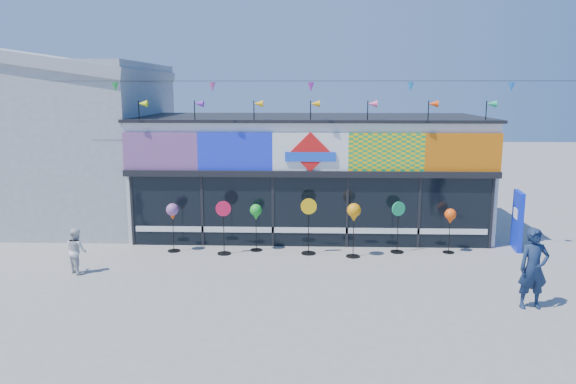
{
  "coord_description": "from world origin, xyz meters",
  "views": [
    {
      "loc": [
        -0.07,
        -14.28,
        5.1
      ],
      "look_at": [
        -0.66,
        2.0,
        2.06
      ],
      "focal_mm": 35.0,
      "sensor_mm": 36.0,
      "label": 1
    }
  ],
  "objects_px": {
    "spinner_5": "(398,226)",
    "spinner_6": "(450,218)",
    "spinner_3": "(309,225)",
    "spinner_1": "(224,226)",
    "blue_sign": "(517,221)",
    "child": "(76,251)",
    "spinner_0": "(173,213)",
    "spinner_4": "(354,214)",
    "adult_man": "(533,269)",
    "spinner_2": "(256,213)"
  },
  "relations": [
    {
      "from": "spinner_3",
      "to": "spinner_5",
      "type": "xyz_separation_m",
      "value": [
        2.79,
        0.25,
        -0.07
      ]
    },
    {
      "from": "blue_sign",
      "to": "child",
      "type": "height_order",
      "value": "blue_sign"
    },
    {
      "from": "spinner_3",
      "to": "spinner_1",
      "type": "bearing_deg",
      "value": -177.27
    },
    {
      "from": "spinner_1",
      "to": "spinner_4",
      "type": "bearing_deg",
      "value": -2.17
    },
    {
      "from": "spinner_5",
      "to": "blue_sign",
      "type": "bearing_deg",
      "value": 7.04
    },
    {
      "from": "blue_sign",
      "to": "spinner_4",
      "type": "distance_m",
      "value": 5.38
    },
    {
      "from": "spinner_2",
      "to": "spinner_3",
      "type": "height_order",
      "value": "spinner_3"
    },
    {
      "from": "blue_sign",
      "to": "adult_man",
      "type": "distance_m",
      "value": 5.11
    },
    {
      "from": "spinner_0",
      "to": "spinner_6",
      "type": "xyz_separation_m",
      "value": [
        8.66,
        0.16,
        -0.11
      ]
    },
    {
      "from": "blue_sign",
      "to": "spinner_0",
      "type": "relative_size",
      "value": 1.22
    },
    {
      "from": "spinner_2",
      "to": "spinner_3",
      "type": "distance_m",
      "value": 1.71
    },
    {
      "from": "spinner_0",
      "to": "spinner_3",
      "type": "xyz_separation_m",
      "value": [
        4.26,
        -0.11,
        -0.31
      ]
    },
    {
      "from": "spinner_3",
      "to": "child",
      "type": "bearing_deg",
      "value": -162.39
    },
    {
      "from": "spinner_3",
      "to": "spinner_6",
      "type": "bearing_deg",
      "value": 3.56
    },
    {
      "from": "spinner_1",
      "to": "child",
      "type": "xyz_separation_m",
      "value": [
        -3.84,
        -1.93,
        -0.25
      ]
    },
    {
      "from": "spinner_6",
      "to": "spinner_0",
      "type": "bearing_deg",
      "value": -178.92
    },
    {
      "from": "spinner_1",
      "to": "spinner_6",
      "type": "height_order",
      "value": "spinner_1"
    },
    {
      "from": "spinner_0",
      "to": "spinner_1",
      "type": "distance_m",
      "value": 1.69
    },
    {
      "from": "blue_sign",
      "to": "spinner_1",
      "type": "distance_m",
      "value": 9.3
    },
    {
      "from": "blue_sign",
      "to": "spinner_4",
      "type": "relative_size",
      "value": 1.12
    },
    {
      "from": "spinner_4",
      "to": "spinner_6",
      "type": "bearing_deg",
      "value": 10.28
    },
    {
      "from": "spinner_3",
      "to": "spinner_6",
      "type": "xyz_separation_m",
      "value": [
        4.4,
        0.27,
        0.2
      ]
    },
    {
      "from": "spinner_4",
      "to": "adult_man",
      "type": "bearing_deg",
      "value": -45.32
    },
    {
      "from": "spinner_5",
      "to": "child",
      "type": "bearing_deg",
      "value": -166.03
    },
    {
      "from": "spinner_3",
      "to": "spinner_5",
      "type": "distance_m",
      "value": 2.8
    },
    {
      "from": "blue_sign",
      "to": "child",
      "type": "distance_m",
      "value": 13.39
    },
    {
      "from": "blue_sign",
      "to": "spinner_4",
      "type": "xyz_separation_m",
      "value": [
        -5.27,
        -1.0,
        0.39
      ]
    },
    {
      "from": "spinner_0",
      "to": "spinner_2",
      "type": "relative_size",
      "value": 1.03
    },
    {
      "from": "spinner_3",
      "to": "spinner_6",
      "type": "height_order",
      "value": "spinner_3"
    },
    {
      "from": "spinner_2",
      "to": "spinner_4",
      "type": "relative_size",
      "value": 0.9
    },
    {
      "from": "child",
      "to": "blue_sign",
      "type": "bearing_deg",
      "value": -127.79
    },
    {
      "from": "spinner_2",
      "to": "child",
      "type": "bearing_deg",
      "value": -153.92
    },
    {
      "from": "blue_sign",
      "to": "spinner_5",
      "type": "xyz_separation_m",
      "value": [
        -3.85,
        -0.48,
        -0.08
      ]
    },
    {
      "from": "adult_man",
      "to": "spinner_5",
      "type": "bearing_deg",
      "value": 114.64
    },
    {
      "from": "spinner_2",
      "to": "spinner_0",
      "type": "bearing_deg",
      "value": -175.88
    },
    {
      "from": "spinner_4",
      "to": "child",
      "type": "distance_m",
      "value": 8.05
    },
    {
      "from": "spinner_1",
      "to": "spinner_5",
      "type": "bearing_deg",
      "value": 3.97
    },
    {
      "from": "spinner_1",
      "to": "spinner_6",
      "type": "relative_size",
      "value": 1.19
    },
    {
      "from": "spinner_5",
      "to": "spinner_6",
      "type": "height_order",
      "value": "spinner_5"
    },
    {
      "from": "spinner_3",
      "to": "child",
      "type": "xyz_separation_m",
      "value": [
        -6.46,
        -2.05,
        -0.29
      ]
    },
    {
      "from": "spinner_0",
      "to": "spinner_5",
      "type": "bearing_deg",
      "value": 1.13
    },
    {
      "from": "spinner_2",
      "to": "adult_man",
      "type": "distance_m",
      "value": 8.22
    },
    {
      "from": "spinner_3",
      "to": "spinner_4",
      "type": "height_order",
      "value": "spinner_3"
    },
    {
      "from": "spinner_1",
      "to": "spinner_2",
      "type": "distance_m",
      "value": 1.1
    },
    {
      "from": "spinner_1",
      "to": "adult_man",
      "type": "distance_m",
      "value": 8.84
    },
    {
      "from": "adult_man",
      "to": "spinner_2",
      "type": "bearing_deg",
      "value": 142.75
    },
    {
      "from": "spinner_4",
      "to": "spinner_6",
      "type": "xyz_separation_m",
      "value": [
        3.03,
        0.55,
        -0.21
      ]
    },
    {
      "from": "spinner_4",
      "to": "child",
      "type": "height_order",
      "value": "spinner_4"
    },
    {
      "from": "spinner_1",
      "to": "spinner_3",
      "type": "bearing_deg",
      "value": 2.73
    },
    {
      "from": "spinner_2",
      "to": "child",
      "type": "xyz_separation_m",
      "value": [
        -4.8,
        -2.35,
        -0.57
      ]
    }
  ]
}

